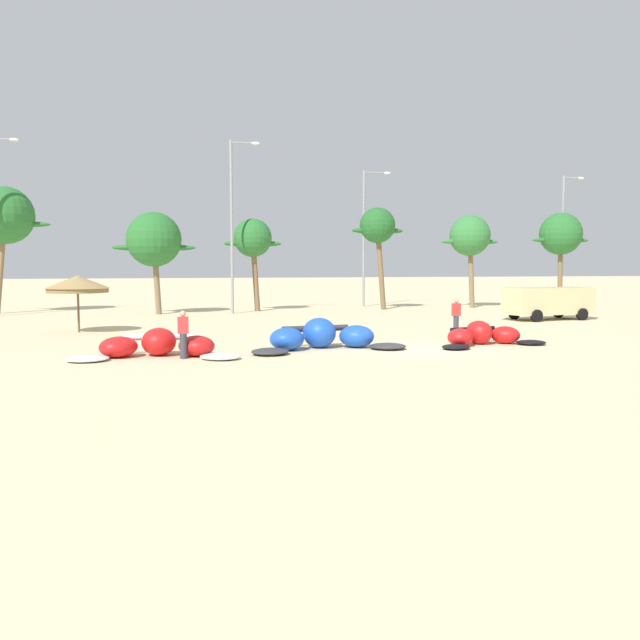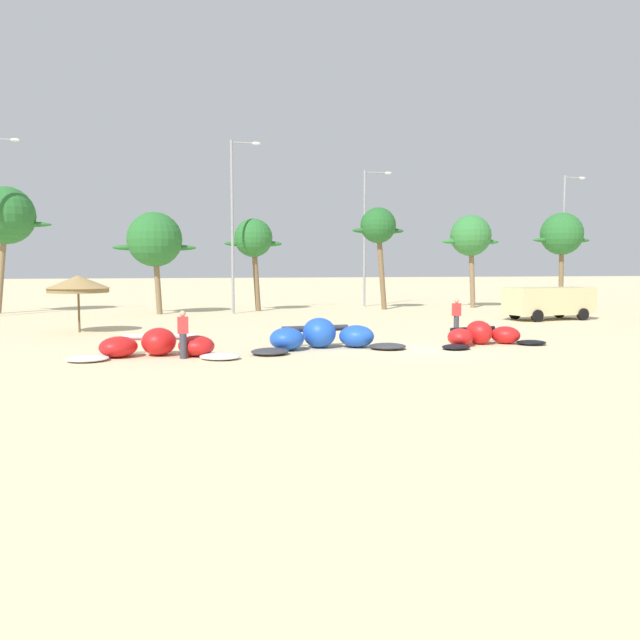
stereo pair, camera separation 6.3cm
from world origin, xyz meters
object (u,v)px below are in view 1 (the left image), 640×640
(palm_leftmost, at_px, (4,216))
(palm_right_of_gap, at_px, (561,235))
(parked_van, at_px, (547,301))
(lamppost_east, at_px, (564,233))
(kite_left, at_px, (322,337))
(palm_center_right, at_px, (470,237))
(kite_left_of_center, at_px, (483,336))
(palm_center_left, at_px, (378,227))
(kite_far_left, at_px, (158,346))
(palm_left_of_gap, at_px, (253,239))
(beach_umbrella_near_van, at_px, (78,284))
(palm_left, at_px, (154,240))
(lamppost_east_center, at_px, (366,231))
(lamppost_west_center, at_px, (234,219))
(person_near_kites, at_px, (183,334))
(person_by_umbrellas, at_px, (456,316))

(palm_leftmost, bearing_deg, palm_right_of_gap, -0.19)
(parked_van, relative_size, lamppost_east, 0.53)
(kite_left, bearing_deg, palm_center_right, 52.72)
(kite_left, xyz_separation_m, parked_van, (15.34, 9.80, 0.65))
(kite_left_of_center, xyz_separation_m, palm_center_left, (2.10, 20.36, 5.34))
(kite_far_left, xyz_separation_m, palm_center_left, (14.51, 20.98, 5.33))
(kite_far_left, bearing_deg, palm_center_left, 55.34)
(palm_leftmost, distance_m, palm_left_of_gap, 15.82)
(beach_umbrella_near_van, bearing_deg, palm_leftmost, 114.10)
(kite_left, xyz_separation_m, palm_center_right, (15.64, 20.54, 4.71))
(kite_left_of_center, bearing_deg, palm_left, 123.98)
(palm_center_right, bearing_deg, lamppost_east, 11.85)
(kite_left, distance_m, palm_left_of_gap, 20.90)
(kite_left_of_center, bearing_deg, lamppost_east_center, 84.53)
(kite_left, distance_m, kite_left_of_center, 6.44)
(kite_far_left, relative_size, lamppost_east_center, 0.59)
(lamppost_east_center, bearing_deg, palm_left_of_gap, -160.66)
(palm_center_right, bearing_deg, parked_van, -91.59)
(palm_left, height_order, lamppost_east, lamppost_east)
(lamppost_west_center, bearing_deg, palm_right_of_gap, 7.28)
(kite_left_of_center, height_order, palm_leftmost, palm_leftmost)
(kite_left, height_order, person_near_kites, person_near_kites)
(palm_left, bearing_deg, palm_center_left, 4.38)
(kite_left, bearing_deg, palm_leftmost, 125.80)
(palm_center_left, bearing_deg, person_by_umbrellas, -95.27)
(person_near_kites, bearing_deg, lamppost_east_center, 61.08)
(palm_leftmost, bearing_deg, palm_left, -17.39)
(palm_left_of_gap, bearing_deg, palm_left, -167.34)
(palm_center_right, distance_m, palm_right_of_gap, 8.21)
(kite_left, distance_m, lamppost_east, 33.51)
(lamppost_west_center, bearing_deg, person_by_umbrellas, -60.25)
(kite_left, relative_size, palm_leftmost, 0.77)
(parked_van, bearing_deg, lamppost_west_center, 152.62)
(palm_center_right, bearing_deg, palm_center_left, -176.81)
(palm_center_right, bearing_deg, palm_right_of_gap, 8.61)
(kite_far_left, height_order, parked_van, parked_van)
(lamppost_east, bearing_deg, person_near_kites, -141.03)
(beach_umbrella_near_van, xyz_separation_m, parked_van, (25.06, 1.49, -1.16))
(kite_left_of_center, relative_size, beach_umbrella_near_van, 1.68)
(kite_left, xyz_separation_m, lamppost_west_center, (-1.54, 18.54, 5.61))
(parked_van, height_order, palm_left_of_gap, palm_left_of_gap)
(person_by_umbrellas, bearing_deg, kite_far_left, -161.20)
(palm_center_right, relative_size, lamppost_west_center, 0.61)
(kite_left, bearing_deg, kite_left_of_center, -1.86)
(kite_left, xyz_separation_m, person_by_umbrellas, (7.00, 3.59, 0.38))
(palm_left_of_gap, distance_m, palm_center_right, 15.76)
(beach_umbrella_near_van, xyz_separation_m, person_by_umbrellas, (16.72, -4.72, -1.43))
(palm_left_of_gap, height_order, palm_right_of_gap, palm_right_of_gap)
(palm_leftmost, bearing_deg, palm_center_left, -4.13)
(palm_center_left, bearing_deg, lamppost_east, 8.02)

